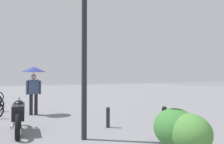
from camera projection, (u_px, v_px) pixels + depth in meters
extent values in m
cylinder|color=#232328|center=(84.00, 57.00, 5.70)|extent=(0.14, 0.14, 4.24)
torus|color=black|center=(18.00, 127.00, 5.68)|extent=(0.73, 0.17, 0.72)
torus|color=black|center=(19.00, 118.00, 7.03)|extent=(0.73, 0.17, 0.72)
cube|color=black|center=(19.00, 111.00, 6.32)|extent=(1.12, 0.40, 0.40)
ellipsoid|color=black|center=(19.00, 104.00, 6.53)|extent=(0.46, 0.31, 0.24)
cylinder|color=silver|center=(19.00, 108.00, 6.98)|extent=(0.18, 0.07, 0.66)
cylinder|color=silver|center=(19.00, 97.00, 6.93)|extent=(0.60, 0.08, 0.04)
cylinder|color=silver|center=(12.00, 126.00, 5.89)|extent=(0.56, 0.13, 0.09)
cylinder|color=black|center=(31.00, 104.00, 9.19)|extent=(0.14, 0.14, 0.90)
cylinder|color=black|center=(36.00, 104.00, 9.29)|extent=(0.14, 0.14, 0.90)
cube|color=#384C66|center=(34.00, 87.00, 9.25)|extent=(0.27, 0.42, 0.60)
sphere|color=tan|center=(34.00, 77.00, 9.26)|extent=(0.22, 0.22, 0.22)
cylinder|color=#384C66|center=(27.00, 88.00, 9.12)|extent=(0.10, 0.10, 0.58)
cylinder|color=#384C66|center=(40.00, 87.00, 9.38)|extent=(0.10, 0.10, 0.58)
cone|color=navy|center=(34.00, 69.00, 9.27)|extent=(1.00, 1.00, 0.22)
cylinder|color=gray|center=(34.00, 79.00, 9.26)|extent=(0.02, 0.02, 0.80)
cylinder|color=#232328|center=(164.00, 127.00, 5.38)|extent=(0.12, 0.12, 0.79)
sphere|color=#232328|center=(164.00, 109.00, 5.39)|extent=(0.13, 0.13, 0.13)
cylinder|color=#232328|center=(108.00, 119.00, 6.96)|extent=(0.12, 0.12, 0.55)
sphere|color=#232328|center=(108.00, 109.00, 6.97)|extent=(0.13, 0.13, 0.13)
ellipsoid|color=#387533|center=(175.00, 128.00, 5.02)|extent=(1.05, 0.95, 0.89)
ellipsoid|color=#477F38|center=(190.00, 133.00, 4.70)|extent=(0.97, 0.88, 0.83)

